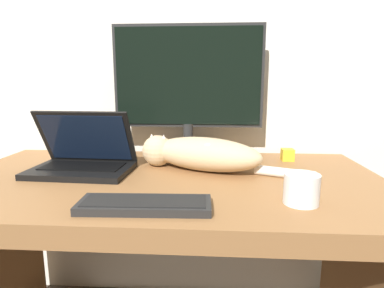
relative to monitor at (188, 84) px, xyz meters
The scene contains 8 objects.
wall_back 0.33m from the monitor, 108.72° to the left, with size 6.40×0.06×2.60m.
desk 0.54m from the monitor, 99.84° to the right, with size 1.42×0.76×0.71m.
monitor is the anchor object (origin of this frame).
laptop 0.50m from the monitor, 144.06° to the right, with size 0.34×0.24×0.21m.
external_keyboard 0.64m from the monitor, 96.50° to the right, with size 0.33×0.12×0.02m.
cat 0.31m from the monitor, 74.52° to the right, with size 0.59×0.30×0.12m.
coffee_mug 0.66m from the monitor, 56.95° to the right, with size 0.09×0.09×0.08m.
small_toy 0.49m from the monitor, ahead, with size 0.05×0.05×0.05m.
Camera 1 is at (0.15, -0.63, 1.02)m, focal length 30.00 mm.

